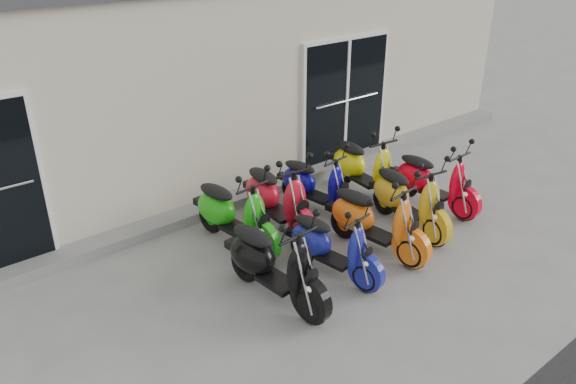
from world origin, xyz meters
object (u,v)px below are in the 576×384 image
scooter_front_black (274,253)px  scooter_front_orange_b (410,190)px  scooter_back_green (234,205)px  scooter_back_blue (316,177)px  scooter_back_yellow (365,159)px  scooter_front_orange_a (377,211)px  scooter_front_red (436,172)px  scooter_back_red (277,189)px  scooter_front_blue (333,237)px

scooter_front_black → scooter_front_orange_b: 2.57m
scooter_back_green → scooter_back_blue: bearing=-3.9°
scooter_back_blue → scooter_back_yellow: bearing=-12.6°
scooter_front_orange_a → scooter_front_black: bearing=173.6°
scooter_front_red → scooter_back_red: size_ratio=0.93×
scooter_back_blue → scooter_back_yellow: scooter_back_yellow is taller
scooter_front_orange_b → scooter_back_blue: 1.42m
scooter_front_black → scooter_front_blue: 0.88m
scooter_front_blue → scooter_back_yellow: scooter_back_yellow is taller
scooter_back_green → scooter_front_blue: bearing=-75.5°
scooter_back_green → scooter_back_red: (0.73, -0.02, 0.01)m
scooter_front_red → scooter_front_black: bearing=-176.6°
scooter_front_orange_b → scooter_front_orange_a: bearing=-161.5°
scooter_front_blue → scooter_back_green: size_ratio=0.89×
scooter_front_black → scooter_back_red: bearing=46.2°
scooter_back_green → scooter_back_blue: size_ratio=1.09×
scooter_front_black → scooter_back_blue: scooter_front_black is taller
scooter_front_red → scooter_back_yellow: bearing=115.4°
scooter_front_red → scooter_back_yellow: 1.12m
scooter_back_green → scooter_back_yellow: (2.53, -0.01, 0.01)m
scooter_front_orange_a → scooter_back_blue: bearing=76.2°
scooter_front_black → scooter_back_green: (0.34, 1.33, -0.01)m
scooter_front_black → scooter_back_green: scooter_front_black is taller
scooter_front_orange_a → scooter_back_green: (-1.37, 1.33, 0.00)m
scooter_back_blue → scooter_front_orange_a: bearing=-105.6°
scooter_front_orange_a → scooter_back_yellow: scooter_back_yellow is taller
scooter_back_red → scooter_back_blue: size_ratio=1.11×
scooter_front_black → scooter_front_blue: (0.88, -0.06, -0.08)m
scooter_back_blue → scooter_front_red: bearing=-43.8°
scooter_front_red → scooter_back_red: 2.52m
scooter_back_red → scooter_front_orange_a: bearing=-59.8°
scooter_front_orange_b → scooter_back_blue: size_ratio=1.07×
scooter_front_red → scooter_front_orange_a: bearing=-171.0°
scooter_front_blue → scooter_front_red: scooter_front_red is taller
scooter_back_red → scooter_back_yellow: scooter_back_red is taller
scooter_front_blue → scooter_back_yellow: (2.00, 1.38, 0.07)m
scooter_front_black → scooter_front_red: bearing=1.1°
scooter_front_orange_a → scooter_back_yellow: size_ratio=0.98×
scooter_front_red → scooter_back_green: 3.21m
scooter_front_red → scooter_back_blue: size_ratio=1.04×
scooter_front_orange_a → scooter_back_green: size_ratio=0.99×
scooter_front_black → scooter_back_blue: (1.90, 1.40, -0.06)m
scooter_front_orange_b → scooter_back_green: scooter_back_green is taller
scooter_front_orange_a → scooter_front_orange_b: bearing=3.4°
scooter_back_yellow → scooter_front_orange_a: bearing=-125.4°
scooter_back_red → scooter_front_black: bearing=-125.2°
scooter_front_red → scooter_back_green: bearing=159.8°
scooter_front_black → scooter_back_blue: bearing=32.0°
scooter_front_black → scooter_front_orange_b: size_ratio=1.04×
scooter_front_red → scooter_back_yellow: (-0.52, 1.00, 0.03)m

